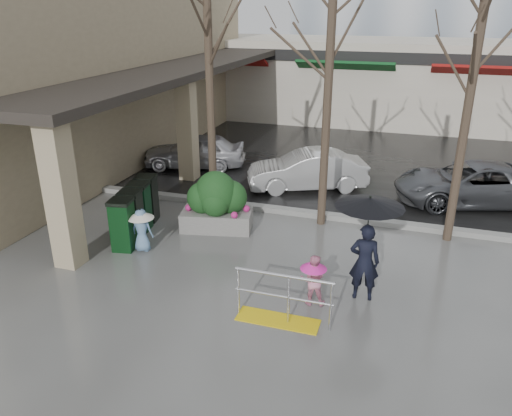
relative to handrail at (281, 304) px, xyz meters
The scene contains 20 objects.
ground 1.85m from the handrail, 138.58° to the left, with size 120.00×120.00×0.00m, color #51514F.
street_asphalt 23.24m from the handrail, 93.36° to the left, with size 120.00×36.00×0.01m, color black.
curb 5.38m from the handrail, 104.66° to the left, with size 120.00×0.30×0.15m, color gray.
near_building 14.32m from the handrail, 138.39° to the left, with size 6.00×18.00×8.00m, color tan.
canopy_slab 11.54m from the handrail, 123.81° to the left, with size 2.80×18.00×0.25m, color #2D2823.
pillar_front 5.48m from the handrail, behind, with size 0.55×0.55×3.50m, color tan.
pillar_back 9.02m from the handrail, 126.15° to the left, with size 0.55×0.55×3.50m, color tan.
storefront_row 19.25m from the handrail, 88.07° to the left, with size 34.00×6.74×4.00m.
handrail is the anchor object (origin of this frame).
tree_west 7.52m from the handrail, 124.99° to the left, with size 3.20×3.20×6.80m.
tree_midwest 6.83m from the handrail, 91.91° to the left, with size 3.20×3.20×7.00m.
tree_mideast 7.28m from the handrail, 56.81° to the left, with size 3.20×3.20×6.50m.
woman 2.16m from the handrail, 43.91° to the left, with size 1.35×1.35×2.26m.
child_pink 0.94m from the handrail, 61.40° to the left, with size 0.59×0.54×1.08m.
child_blue 4.43m from the handrail, 155.41° to the left, with size 0.65×0.65×1.09m.
planter 4.55m from the handrail, 127.52° to the left, with size 2.01×1.29×1.62m.
news_boxes 5.36m from the handrail, 150.39° to the left, with size 0.94×2.40×1.31m.
car_a 10.16m from the handrail, 123.60° to the left, with size 1.49×3.70×1.26m, color #BAB9BF.
car_b 7.54m from the handrail, 98.86° to the left, with size 1.33×3.82×1.26m, color silver.
car_c 8.62m from the handrail, 63.40° to the left, with size 2.09×4.53×1.26m, color #525459.
Camera 1 is at (3.38, -8.99, 5.63)m, focal length 35.00 mm.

